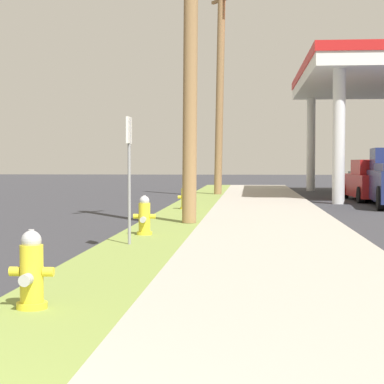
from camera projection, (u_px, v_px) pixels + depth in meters
fire_hydrant_nearest at (31, 274)px, 6.60m from camera, size 0.42×0.37×0.74m
fire_hydrant_second at (144, 218)px, 13.30m from camera, size 0.42×0.38×0.74m
fire_hydrant_third at (185, 198)px, 20.51m from camera, size 0.42×0.37×0.74m
utility_pole_midground at (191, 38)px, 15.76m from camera, size 0.71×1.32×8.12m
utility_pole_background at (220, 89)px, 29.69m from camera, size 0.94×1.19×8.74m
street_sign_post at (129, 153)px, 11.72m from camera, size 0.05×0.36×2.12m
car_red_by_near_pump at (375, 182)px, 27.03m from camera, size 2.06×4.55×1.57m
car_black_by_far_pump at (370, 178)px, 33.92m from camera, size 2.22×4.62×1.57m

